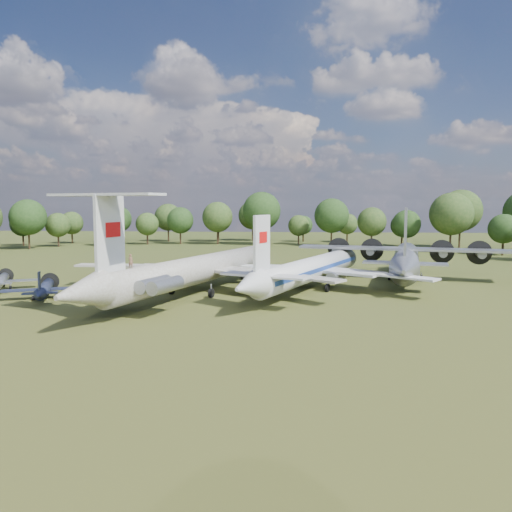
# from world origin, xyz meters

# --- Properties ---
(ground) EXTENTS (300.00, 300.00, 0.00)m
(ground) POSITION_xyz_m (0.00, 0.00, 0.00)
(ground) COLOR #203A13
(ground) RESTS_ON ground
(il62_airliner) EXTENTS (55.17, 62.54, 5.12)m
(il62_airliner) POSITION_xyz_m (3.80, -3.37, 2.56)
(il62_airliner) COLOR silver
(il62_airliner) RESTS_ON ground
(tu104_jet) EXTENTS (49.32, 55.43, 4.57)m
(tu104_jet) POSITION_xyz_m (19.11, 1.18, 2.29)
(tu104_jet) COLOR silver
(tu104_jet) RESTS_ON ground
(an12_transport) EXTENTS (41.98, 45.02, 5.04)m
(an12_transport) POSITION_xyz_m (34.28, 11.33, 2.52)
(an12_transport) COLOR gray
(an12_transport) RESTS_ON ground
(small_prop_west) EXTENTS (14.69, 16.85, 2.07)m
(small_prop_west) POSITION_xyz_m (-14.86, -9.05, 1.03)
(small_prop_west) COLOR #161931
(small_prop_west) RESTS_ON ground
(small_prop_northwest) EXTENTS (14.15, 15.84, 1.91)m
(small_prop_northwest) POSITION_xyz_m (-24.60, -2.64, 0.96)
(small_prop_northwest) COLOR #AAAEB3
(small_prop_northwest) RESTS_ON ground
(person_on_il62) EXTENTS (0.59, 0.42, 1.55)m
(person_on_il62) POSITION_xyz_m (-0.95, -16.89, 5.89)
(person_on_il62) COLOR brown
(person_on_il62) RESTS_ON il62_airliner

